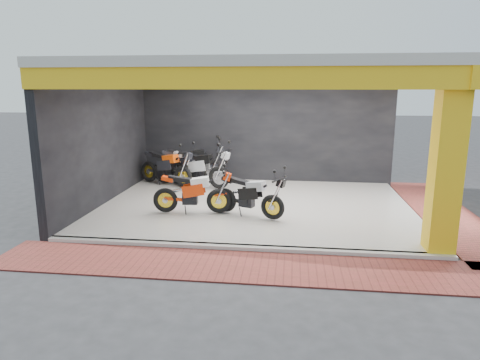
% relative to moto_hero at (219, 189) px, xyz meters
% --- Properties ---
extents(ground, '(80.00, 80.00, 0.00)m').
position_rel_moto_hero_xyz_m(ground, '(0.81, -1.03, -0.72)').
color(ground, '#2D2D30').
rests_on(ground, ground).
extents(showroom_floor, '(8.00, 6.00, 0.10)m').
position_rel_moto_hero_xyz_m(showroom_floor, '(0.81, 0.97, -0.67)').
color(showroom_floor, silver).
rests_on(showroom_floor, ground).
extents(showroom_ceiling, '(8.40, 6.40, 0.20)m').
position_rel_moto_hero_xyz_m(showroom_ceiling, '(0.81, 0.97, 2.88)').
color(showroom_ceiling, beige).
rests_on(showroom_ceiling, corner_column).
extents(back_wall, '(8.20, 0.20, 3.50)m').
position_rel_moto_hero_xyz_m(back_wall, '(0.81, 4.07, 1.03)').
color(back_wall, black).
rests_on(back_wall, ground).
extents(left_wall, '(0.20, 6.20, 3.50)m').
position_rel_moto_hero_xyz_m(left_wall, '(-3.29, 0.97, 1.03)').
color(left_wall, black).
rests_on(left_wall, ground).
extents(corner_column, '(0.50, 0.50, 3.50)m').
position_rel_moto_hero_xyz_m(corner_column, '(4.56, -1.78, 1.03)').
color(corner_column, yellow).
rests_on(corner_column, ground).
extents(header_beam_front, '(8.40, 0.30, 0.40)m').
position_rel_moto_hero_xyz_m(header_beam_front, '(0.81, -2.03, 2.58)').
color(header_beam_front, yellow).
rests_on(header_beam_front, corner_column).
extents(header_beam_right, '(0.30, 6.40, 0.40)m').
position_rel_moto_hero_xyz_m(header_beam_right, '(4.81, 0.97, 2.58)').
color(header_beam_right, yellow).
rests_on(header_beam_right, corner_column).
extents(floor_kerb, '(8.00, 0.20, 0.10)m').
position_rel_moto_hero_xyz_m(floor_kerb, '(0.81, -2.05, -0.67)').
color(floor_kerb, silver).
rests_on(floor_kerb, ground).
extents(paver_front, '(9.00, 1.40, 0.03)m').
position_rel_moto_hero_xyz_m(paver_front, '(0.81, -2.83, -0.71)').
color(paver_front, maroon).
rests_on(paver_front, ground).
extents(paver_right, '(1.40, 7.00, 0.03)m').
position_rel_moto_hero_xyz_m(paver_right, '(5.61, 0.97, -0.71)').
color(paver_right, maroon).
rests_on(paver_right, ground).
extents(moto_hero, '(2.08, 0.89, 1.24)m').
position_rel_moto_hero_xyz_m(moto_hero, '(0.00, 0.00, 0.00)').
color(moto_hero, red).
rests_on(moto_hero, showroom_floor).
extents(moto_row_a, '(2.11, 1.44, 1.21)m').
position_rel_moto_hero_xyz_m(moto_row_a, '(1.32, -0.36, -0.02)').
color(moto_row_a, black).
rests_on(moto_row_a, showroom_floor).
extents(moto_row_b, '(2.45, 1.56, 1.41)m').
position_rel_moto_hero_xyz_m(moto_row_b, '(-0.43, 2.47, 0.08)').
color(moto_row_b, '#B1B4B9').
rests_on(moto_row_b, showroom_floor).
extents(moto_row_c, '(2.35, 1.70, 1.35)m').
position_rel_moto_hero_xyz_m(moto_row_c, '(-1.55, 2.56, 0.06)').
color(moto_row_c, black).
rests_on(moto_row_c, showroom_floor).
extents(moto_row_d, '(2.50, 1.47, 1.44)m').
position_rel_moto_hero_xyz_m(moto_row_d, '(-0.79, 3.46, 0.10)').
color(moto_row_d, black).
rests_on(moto_row_d, showroom_floor).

